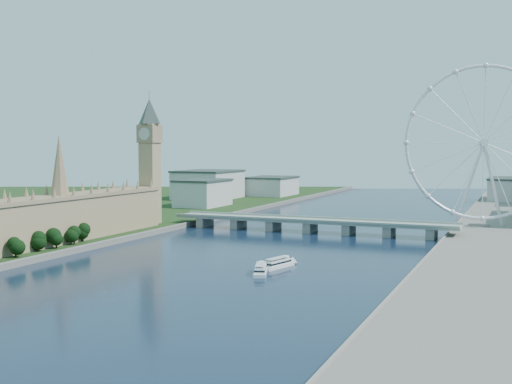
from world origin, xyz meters
The scene contains 8 objects.
ground centered at (0.00, 0.00, 0.00)m, with size 2000.00×2000.00×0.00m, color #173241.
parliament_range centered at (-128.00, 170.00, 18.48)m, with size 24.00×200.00×70.00m.
big_ben centered at (-128.00, 278.00, 66.57)m, with size 20.02×20.02×110.00m.
westminster_bridge centered at (0.00, 300.00, 6.63)m, with size 220.00×22.00×9.50m.
london_eye centered at (119.98, 355.08, 67.52)m, with size 113.60×39.12×124.30m.
city_skyline centered at (39.22, 560.08, 16.96)m, with size 505.00×280.00×32.00m.
tour_boat_near centered at (28.95, 155.18, 0.00)m, with size 6.70×26.41×5.80m, color silver, non-canonical shape.
tour_boat_far centered at (27.04, 136.06, 0.00)m, with size 6.39×25.27×5.54m, color white, non-canonical shape.
Camera 1 is at (150.62, -162.04, 64.42)m, focal length 45.00 mm.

